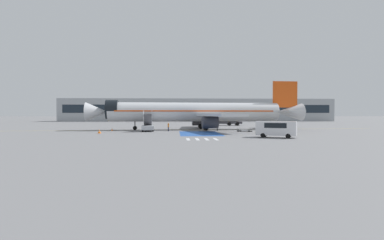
% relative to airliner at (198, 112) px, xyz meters
% --- Properties ---
extents(ground_plane, '(600.00, 600.00, 0.00)m').
position_rel_airliner_xyz_m(ground_plane, '(1.06, -0.97, -3.60)').
color(ground_plane, slate).
extents(apron_leadline_yellow, '(78.68, 6.44, 0.01)m').
position_rel_airliner_xyz_m(apron_leadline_yellow, '(-0.58, -0.05, -3.60)').
color(apron_leadline_yellow, gold).
rests_on(apron_leadline_yellow, ground_plane).
extents(apron_stand_patch_blue, '(6.66, 12.28, 0.01)m').
position_rel_airliner_xyz_m(apron_stand_patch_blue, '(-0.58, -11.96, -3.60)').
color(apron_stand_patch_blue, '#2856A8').
rests_on(apron_stand_patch_blue, ground_plane).
extents(apron_walkway_bar_0, '(0.44, 3.60, 0.01)m').
position_rel_airliner_xyz_m(apron_walkway_bar_0, '(-2.98, -23.01, -3.60)').
color(apron_walkway_bar_0, silver).
rests_on(apron_walkway_bar_0, ground_plane).
extents(apron_walkway_bar_1, '(0.44, 3.60, 0.01)m').
position_rel_airliner_xyz_m(apron_walkway_bar_1, '(-1.78, -23.01, -3.60)').
color(apron_walkway_bar_1, silver).
rests_on(apron_walkway_bar_1, ground_plane).
extents(apron_walkway_bar_2, '(0.44, 3.60, 0.01)m').
position_rel_airliner_xyz_m(apron_walkway_bar_2, '(-0.58, -23.01, -3.60)').
color(apron_walkway_bar_2, silver).
rests_on(apron_walkway_bar_2, ground_plane).
extents(apron_walkway_bar_3, '(0.44, 3.60, 0.01)m').
position_rel_airliner_xyz_m(apron_walkway_bar_3, '(0.62, -23.01, -3.60)').
color(apron_walkway_bar_3, silver).
rests_on(apron_walkway_bar_3, ground_plane).
extents(airliner, '(45.14, 31.31, 10.22)m').
position_rel_airliner_xyz_m(airliner, '(0.00, 0.00, 0.00)').
color(airliner, silver).
rests_on(airliner, ground_plane).
extents(boarding_stairs_forward, '(2.57, 5.37, 4.08)m').
position_rel_airliner_xyz_m(boarding_stairs_forward, '(-9.80, -5.28, -2.60)').
color(boarding_stairs_forward, '#ADB2BA').
rests_on(boarding_stairs_forward, ground_plane).
extents(fuel_tanker, '(8.82, 3.24, 3.60)m').
position_rel_airliner_xyz_m(fuel_tanker, '(9.54, 20.82, -1.78)').
color(fuel_tanker, '#38383D').
rests_on(fuel_tanker, ground_plane).
extents(service_van_0, '(4.43, 4.03, 1.75)m').
position_rel_airliner_xyz_m(service_van_0, '(12.69, -10.67, -2.53)').
color(service_van_0, yellow).
rests_on(service_van_0, ground_plane).
extents(service_van_1, '(5.62, 4.02, 2.25)m').
position_rel_airliner_xyz_m(service_van_1, '(9.26, -21.04, -2.26)').
color(service_van_1, silver).
rests_on(service_van_1, ground_plane).
extents(baggage_cart, '(3.00, 2.65, 0.87)m').
position_rel_airliner_xyz_m(baggage_cart, '(8.10, -7.24, -3.34)').
color(baggage_cart, gray).
rests_on(baggage_cart, ground_plane).
extents(ground_crew_0, '(0.31, 0.47, 1.61)m').
position_rel_airliner_xyz_m(ground_crew_0, '(-5.97, -5.08, -2.68)').
color(ground_crew_0, '#191E38').
rests_on(ground_crew_0, ground_plane).
extents(ground_crew_1, '(0.31, 0.47, 1.65)m').
position_rel_airliner_xyz_m(ground_crew_1, '(3.42, -4.43, -2.65)').
color(ground_crew_1, '#2D2D33').
rests_on(ground_crew_1, ground_plane).
extents(traffic_cone_0, '(0.44, 0.44, 0.49)m').
position_rel_airliner_xyz_m(traffic_cone_0, '(-16.86, -3.20, -3.35)').
color(traffic_cone_0, orange).
rests_on(traffic_cone_0, ground_plane).
extents(traffic_cone_1, '(0.59, 0.59, 0.65)m').
position_rel_airliner_xyz_m(traffic_cone_1, '(-17.38, -10.65, -3.27)').
color(traffic_cone_1, orange).
rests_on(traffic_cone_1, ground_plane).
extents(terminal_building, '(116.53, 12.10, 9.60)m').
position_rel_airliner_xyz_m(terminal_building, '(5.11, 69.10, 1.20)').
color(terminal_building, '#9EA3A8').
rests_on(terminal_building, ground_plane).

